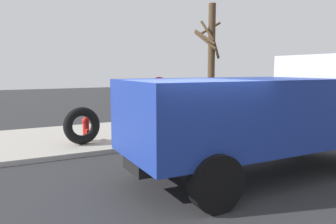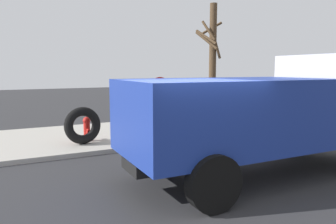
{
  "view_description": "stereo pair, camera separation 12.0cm",
  "coord_description": "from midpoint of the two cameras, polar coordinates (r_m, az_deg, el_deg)",
  "views": [
    {
      "loc": [
        -3.47,
        -5.52,
        2.63
      ],
      "look_at": [
        0.83,
        2.73,
        1.38
      ],
      "focal_mm": 34.57,
      "sensor_mm": 36.0,
      "label": 1
    },
    {
      "loc": [
        -3.36,
        -5.57,
        2.63
      ],
      "look_at": [
        0.83,
        2.73,
        1.38
      ],
      "focal_mm": 34.57,
      "sensor_mm": 36.0,
      "label": 2
    }
  ],
  "objects": [
    {
      "name": "stop_sign",
      "position": [
        11.46,
        -1.17,
        2.84
      ],
      "size": [
        0.76,
        0.08,
        2.2
      ],
      "color": "gray",
      "rests_on": "sidewalk_curb"
    },
    {
      "name": "bare_tree",
      "position": [
        13.03,
        8.06,
        8.2
      ],
      "size": [
        1.23,
        1.23,
        5.0
      ],
      "color": "#4C3823",
      "rests_on": "sidewalk_curb"
    },
    {
      "name": "sidewalk_curb",
      "position": [
        12.78,
        -10.76,
        -4.05
      ],
      "size": [
        36.0,
        5.0,
        0.15
      ],
      "primitive_type": "cube",
      "color": "#ADA89E",
      "rests_on": "ground"
    },
    {
      "name": "loose_tire",
      "position": [
        11.03,
        -14.52,
        -2.32
      ],
      "size": [
        1.27,
        0.51,
        1.25
      ],
      "primitive_type": "torus",
      "rotation": [
        1.51,
        0.0,
        0.12
      ],
      "color": "black",
      "rests_on": "sidewalk_curb"
    },
    {
      "name": "dump_truck_blue",
      "position": [
        8.37,
        17.97,
        0.27
      ],
      "size": [
        7.03,
        2.87,
        3.0
      ],
      "color": "#1E3899",
      "rests_on": "ground"
    },
    {
      "name": "ground_plane",
      "position": [
        7.02,
        4.65,
        -14.38
      ],
      "size": [
        80.0,
        80.0,
        0.0
      ],
      "primitive_type": "plane",
      "color": "#2D2D30"
    },
    {
      "name": "fire_hydrant",
      "position": [
        11.46,
        -13.82,
        -2.8
      ],
      "size": [
        0.25,
        0.58,
        0.84
      ],
      "color": "red",
      "rests_on": "sidewalk_curb"
    }
  ]
}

